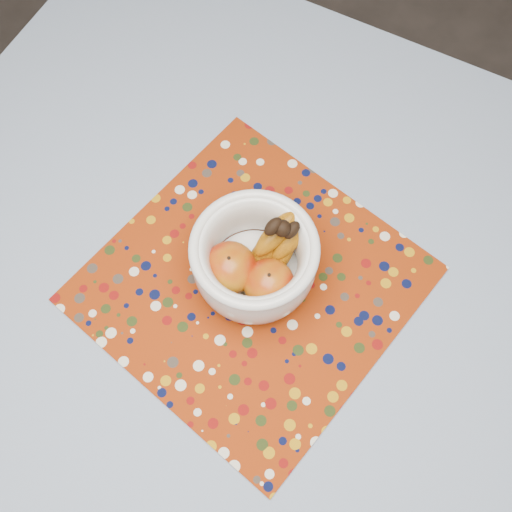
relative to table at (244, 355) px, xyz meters
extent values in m
plane|color=#2D2826|center=(0.00, 0.00, -0.67)|extent=(4.00, 4.00, 0.00)
cube|color=brown|center=(0.00, 0.00, 0.06)|extent=(1.20, 1.20, 0.04)
cylinder|color=brown|center=(-0.53, 0.53, -0.32)|extent=(0.06, 0.06, 0.71)
cube|color=slate|center=(0.00, 0.00, 0.08)|extent=(1.32, 1.32, 0.01)
cube|color=maroon|center=(-0.03, 0.09, 0.09)|extent=(0.53, 0.53, 0.00)
cylinder|color=silver|center=(-0.03, 0.10, 0.10)|extent=(0.09, 0.09, 0.01)
cylinder|color=silver|center=(-0.03, 0.10, 0.11)|extent=(0.14, 0.14, 0.01)
torus|color=silver|center=(-0.03, 0.10, 0.20)|extent=(0.19, 0.19, 0.02)
ellipsoid|color=maroon|center=(-0.06, 0.08, 0.15)|extent=(0.08, 0.08, 0.07)
ellipsoid|color=maroon|center=(0.00, 0.08, 0.14)|extent=(0.08, 0.08, 0.07)
sphere|color=black|center=(-0.01, 0.14, 0.21)|extent=(0.03, 0.03, 0.03)
camera|label=1|loc=(0.12, -0.20, 0.97)|focal=42.00mm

